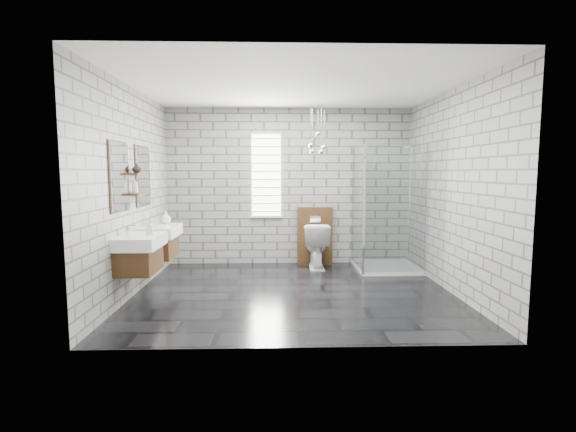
{
  "coord_description": "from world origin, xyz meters",
  "views": [
    {
      "loc": [
        -0.24,
        -5.47,
        1.6
      ],
      "look_at": [
        -0.06,
        0.35,
        0.99
      ],
      "focal_mm": 26.0,
      "sensor_mm": 36.0,
      "label": 1
    }
  ],
  "objects_px": {
    "vanity_right": "(158,232)",
    "cistern_panel": "(315,236)",
    "vanity_left": "(137,243)",
    "shower_enclosure": "(382,240)",
    "toilet": "(316,245)"
  },
  "relations": [
    {
      "from": "vanity_left",
      "to": "cistern_panel",
      "type": "distance_m",
      "value": 3.21
    },
    {
      "from": "vanity_left",
      "to": "shower_enclosure",
      "type": "distance_m",
      "value": 3.8
    },
    {
      "from": "cistern_panel",
      "to": "vanity_right",
      "type": "bearing_deg",
      "value": -151.14
    },
    {
      "from": "toilet",
      "to": "cistern_panel",
      "type": "bearing_deg",
      "value": -88.26
    },
    {
      "from": "shower_enclosure",
      "to": "vanity_right",
      "type": "bearing_deg",
      "value": -167.15
    },
    {
      "from": "shower_enclosure",
      "to": "vanity_left",
      "type": "bearing_deg",
      "value": -154.07
    },
    {
      "from": "vanity_left",
      "to": "shower_enclosure",
      "type": "height_order",
      "value": "shower_enclosure"
    },
    {
      "from": "vanity_right",
      "to": "cistern_panel",
      "type": "bearing_deg",
      "value": 28.86
    },
    {
      "from": "vanity_right",
      "to": "cistern_panel",
      "type": "relative_size",
      "value": 1.57
    },
    {
      "from": "vanity_right",
      "to": "cistern_panel",
      "type": "height_order",
      "value": "vanity_right"
    },
    {
      "from": "vanity_left",
      "to": "toilet",
      "type": "bearing_deg",
      "value": 39.32
    },
    {
      "from": "vanity_left",
      "to": "cistern_panel",
      "type": "height_order",
      "value": "vanity_left"
    },
    {
      "from": "cistern_panel",
      "to": "shower_enclosure",
      "type": "relative_size",
      "value": 0.49
    },
    {
      "from": "vanity_left",
      "to": "toilet",
      "type": "xyz_separation_m",
      "value": [
        2.35,
        1.92,
        -0.38
      ]
    },
    {
      "from": "vanity_left",
      "to": "vanity_right",
      "type": "bearing_deg",
      "value": 90.0
    }
  ]
}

